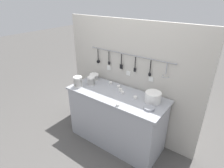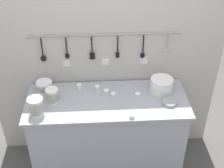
{
  "view_description": "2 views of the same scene",
  "coord_description": "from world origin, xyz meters",
  "px_view_note": "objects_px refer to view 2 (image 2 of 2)",
  "views": [
    {
      "loc": [
        1.38,
        -1.99,
        2.22
      ],
      "look_at": [
        -0.07,
        -0.02,
        1.03
      ],
      "focal_mm": 30.0,
      "sensor_mm": 36.0,
      "label": 1
    },
    {
      "loc": [
        -0.09,
        -2.3,
        2.69
      ],
      "look_at": [
        0.05,
        -0.02,
        1.08
      ],
      "focal_mm": 50.0,
      "sensor_mm": 36.0,
      "label": 2
    }
  ],
  "objects_px": {
    "bowl_stack_nested_right": "(52,95)",
    "bowl_stack_back_corner": "(44,86)",
    "cup_front_left": "(79,86)",
    "bowl_stack_tall_left": "(36,106)",
    "plate_stack": "(161,85)",
    "cup_by_caddy": "(107,91)",
    "cup_back_right": "(97,87)",
    "cup_mid_row": "(132,116)",
    "cup_edge_near": "(138,95)",
    "steel_mixing_bowl": "(169,102)",
    "cup_centre": "(113,95)"
  },
  "relations": [
    {
      "from": "cup_mid_row",
      "to": "cup_by_caddy",
      "type": "xyz_separation_m",
      "value": [
        -0.2,
        0.37,
        0.0
      ]
    },
    {
      "from": "steel_mixing_bowl",
      "to": "plate_stack",
      "type": "bearing_deg",
      "value": 102.36
    },
    {
      "from": "cup_back_right",
      "to": "plate_stack",
      "type": "bearing_deg",
      "value": -7.24
    },
    {
      "from": "cup_back_right",
      "to": "cup_mid_row",
      "type": "bearing_deg",
      "value": -56.93
    },
    {
      "from": "bowl_stack_back_corner",
      "to": "cup_front_left",
      "type": "relative_size",
      "value": 3.04
    },
    {
      "from": "bowl_stack_back_corner",
      "to": "steel_mixing_bowl",
      "type": "bearing_deg",
      "value": -13.21
    },
    {
      "from": "cup_mid_row",
      "to": "cup_back_right",
      "type": "relative_size",
      "value": 1.0
    },
    {
      "from": "cup_front_left",
      "to": "plate_stack",
      "type": "bearing_deg",
      "value": -7.98
    },
    {
      "from": "bowl_stack_nested_right",
      "to": "cup_edge_near",
      "type": "relative_size",
      "value": 2.71
    },
    {
      "from": "bowl_stack_nested_right",
      "to": "bowl_stack_back_corner",
      "type": "bearing_deg",
      "value": 118.34
    },
    {
      "from": "cup_edge_near",
      "to": "cup_back_right",
      "type": "relative_size",
      "value": 1.0
    },
    {
      "from": "bowl_stack_back_corner",
      "to": "cup_by_caddy",
      "type": "xyz_separation_m",
      "value": [
        0.6,
        -0.08,
        -0.03
      ]
    },
    {
      "from": "cup_front_left",
      "to": "bowl_stack_tall_left",
      "type": "bearing_deg",
      "value": -133.7
    },
    {
      "from": "bowl_stack_back_corner",
      "to": "cup_mid_row",
      "type": "distance_m",
      "value": 0.92
    },
    {
      "from": "bowl_stack_tall_left",
      "to": "cup_mid_row",
      "type": "relative_size",
      "value": 3.32
    },
    {
      "from": "cup_by_caddy",
      "to": "cup_centre",
      "type": "relative_size",
      "value": 1.0
    },
    {
      "from": "steel_mixing_bowl",
      "to": "cup_mid_row",
      "type": "bearing_deg",
      "value": -154.72
    },
    {
      "from": "cup_mid_row",
      "to": "cup_centre",
      "type": "height_order",
      "value": "same"
    },
    {
      "from": "cup_front_left",
      "to": "steel_mixing_bowl",
      "type": "bearing_deg",
      "value": -19.89
    },
    {
      "from": "plate_stack",
      "to": "cup_mid_row",
      "type": "bearing_deg",
      "value": -131.8
    },
    {
      "from": "plate_stack",
      "to": "cup_centre",
      "type": "relative_size",
      "value": 4.29
    },
    {
      "from": "cup_back_right",
      "to": "cup_front_left",
      "type": "bearing_deg",
      "value": 169.53
    },
    {
      "from": "cup_centre",
      "to": "cup_front_left",
      "type": "bearing_deg",
      "value": 154.04
    },
    {
      "from": "bowl_stack_nested_right",
      "to": "steel_mixing_bowl",
      "type": "height_order",
      "value": "bowl_stack_nested_right"
    },
    {
      "from": "cup_by_caddy",
      "to": "bowl_stack_nested_right",
      "type": "bearing_deg",
      "value": -168.76
    },
    {
      "from": "cup_edge_near",
      "to": "plate_stack",
      "type": "bearing_deg",
      "value": 14.96
    },
    {
      "from": "plate_stack",
      "to": "steel_mixing_bowl",
      "type": "xyz_separation_m",
      "value": [
        0.04,
        -0.19,
        -0.06
      ]
    },
    {
      "from": "bowl_stack_back_corner",
      "to": "plate_stack",
      "type": "distance_m",
      "value": 1.13
    },
    {
      "from": "steel_mixing_bowl",
      "to": "cup_back_right",
      "type": "height_order",
      "value": "cup_back_right"
    },
    {
      "from": "cup_mid_row",
      "to": "cup_centre",
      "type": "distance_m",
      "value": 0.35
    },
    {
      "from": "cup_front_left",
      "to": "cup_by_caddy",
      "type": "bearing_deg",
      "value": -21.27
    },
    {
      "from": "cup_edge_near",
      "to": "cup_centre",
      "type": "height_order",
      "value": "same"
    },
    {
      "from": "cup_by_caddy",
      "to": "cup_front_left",
      "type": "bearing_deg",
      "value": 158.73
    },
    {
      "from": "cup_back_right",
      "to": "bowl_stack_back_corner",
      "type": "bearing_deg",
      "value": 179.41
    },
    {
      "from": "bowl_stack_back_corner",
      "to": "cup_back_right",
      "type": "distance_m",
      "value": 0.51
    },
    {
      "from": "bowl_stack_tall_left",
      "to": "plate_stack",
      "type": "distance_m",
      "value": 1.18
    },
    {
      "from": "bowl_stack_nested_right",
      "to": "plate_stack",
      "type": "bearing_deg",
      "value": 5.17
    },
    {
      "from": "bowl_stack_back_corner",
      "to": "steel_mixing_bowl",
      "type": "xyz_separation_m",
      "value": [
        1.17,
        -0.27,
        -0.03
      ]
    },
    {
      "from": "cup_front_left",
      "to": "cup_centre",
      "type": "distance_m",
      "value": 0.36
    },
    {
      "from": "plate_stack",
      "to": "cup_by_caddy",
      "type": "distance_m",
      "value": 0.53
    },
    {
      "from": "bowl_stack_tall_left",
      "to": "cup_by_caddy",
      "type": "bearing_deg",
      "value": 23.51
    },
    {
      "from": "bowl_stack_tall_left",
      "to": "cup_edge_near",
      "type": "bearing_deg",
      "value": 12.46
    },
    {
      "from": "bowl_stack_tall_left",
      "to": "bowl_stack_back_corner",
      "type": "bearing_deg",
      "value": 85.7
    },
    {
      "from": "cup_front_left",
      "to": "cup_centre",
      "type": "bearing_deg",
      "value": -25.96
    },
    {
      "from": "plate_stack",
      "to": "cup_front_left",
      "type": "xyz_separation_m",
      "value": [
        -0.79,
        0.11,
        -0.05
      ]
    },
    {
      "from": "cup_edge_near",
      "to": "cup_back_right",
      "type": "bearing_deg",
      "value": 159.6
    },
    {
      "from": "cup_back_right",
      "to": "cup_by_caddy",
      "type": "bearing_deg",
      "value": -38.72
    },
    {
      "from": "cup_mid_row",
      "to": "bowl_stack_back_corner",
      "type": "bearing_deg",
      "value": 150.77
    },
    {
      "from": "steel_mixing_bowl",
      "to": "cup_edge_near",
      "type": "distance_m",
      "value": 0.31
    },
    {
      "from": "cup_by_caddy",
      "to": "plate_stack",
      "type": "bearing_deg",
      "value": -0.77
    }
  ]
}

